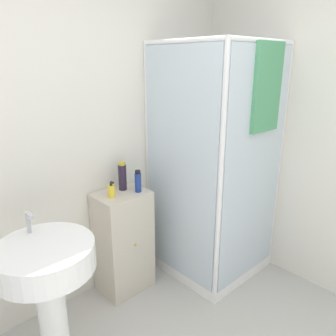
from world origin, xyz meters
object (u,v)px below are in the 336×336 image
at_px(soap_dispenser, 111,191).
at_px(shampoo_bottle_blue, 138,182).
at_px(shampoo_bottle_tall_black, 122,176).
at_px(sink, 48,276).

bearing_deg(soap_dispenser, shampoo_bottle_blue, -14.13).
distance_m(shampoo_bottle_tall_black, shampoo_bottle_blue, 0.13).
relative_size(shampoo_bottle_tall_black, shampoo_bottle_blue, 1.30).
relative_size(sink, shampoo_bottle_blue, 5.68).
relative_size(sink, soap_dispenser, 7.87).
bearing_deg(shampoo_bottle_blue, sink, -162.17).
bearing_deg(soap_dispenser, sink, -153.28).
xyz_separation_m(sink, shampoo_bottle_blue, (0.86, 0.28, 0.27)).
bearing_deg(sink, shampoo_bottle_blue, 17.83).
relative_size(soap_dispenser, shampoo_bottle_tall_black, 0.56).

